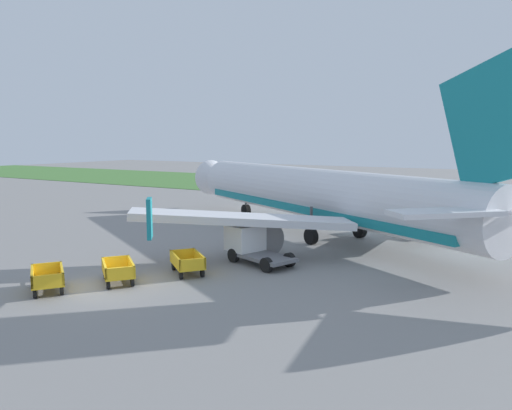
{
  "coord_description": "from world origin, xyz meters",
  "views": [
    {
      "loc": [
        17.76,
        -16.04,
        7.07
      ],
      "look_at": [
        1.57,
        11.3,
        2.8
      ],
      "focal_mm": 34.02,
      "sensor_mm": 36.0,
      "label": 1
    }
  ],
  "objects_px": {
    "airplane": "(324,196)",
    "baggage_cart_second_in_row": "(118,271)",
    "service_truck_beside_carts": "(250,243)",
    "baggage_cart_third_in_row": "(187,262)",
    "baggage_cart_nearest": "(48,278)"
  },
  "relations": [
    {
      "from": "airplane",
      "to": "baggage_cart_second_in_row",
      "type": "distance_m",
      "value": 16.53
    },
    {
      "from": "baggage_cart_second_in_row",
      "to": "service_truck_beside_carts",
      "type": "bearing_deg",
      "value": 63.56
    },
    {
      "from": "airplane",
      "to": "baggage_cart_third_in_row",
      "type": "relative_size",
      "value": 10.66
    },
    {
      "from": "baggage_cart_nearest",
      "to": "baggage_cart_third_in_row",
      "type": "bearing_deg",
      "value": 56.38
    },
    {
      "from": "baggage_cart_second_in_row",
      "to": "baggage_cart_third_in_row",
      "type": "xyz_separation_m",
      "value": [
        1.95,
        3.06,
        0.0
      ]
    },
    {
      "from": "baggage_cart_second_in_row",
      "to": "baggage_cart_third_in_row",
      "type": "bearing_deg",
      "value": 57.49
    },
    {
      "from": "service_truck_beside_carts",
      "to": "airplane",
      "type": "bearing_deg",
      "value": 84.1
    },
    {
      "from": "baggage_cart_nearest",
      "to": "baggage_cart_third_in_row",
      "type": "xyz_separation_m",
      "value": [
        3.8,
        5.72,
        0.0
      ]
    },
    {
      "from": "airplane",
      "to": "baggage_cart_second_in_row",
      "type": "bearing_deg",
      "value": -105.55
    },
    {
      "from": "airplane",
      "to": "baggage_cart_nearest",
      "type": "xyz_separation_m",
      "value": [
        -6.24,
        -18.41,
        -2.45
      ]
    },
    {
      "from": "baggage_cart_nearest",
      "to": "service_truck_beside_carts",
      "type": "height_order",
      "value": "service_truck_beside_carts"
    },
    {
      "from": "airplane",
      "to": "baggage_cart_third_in_row",
      "type": "distance_m",
      "value": 13.16
    },
    {
      "from": "airplane",
      "to": "baggage_cart_nearest",
      "type": "bearing_deg",
      "value": -108.71
    },
    {
      "from": "airplane",
      "to": "baggage_cart_nearest",
      "type": "distance_m",
      "value": 19.6
    },
    {
      "from": "baggage_cart_second_in_row",
      "to": "service_truck_beside_carts",
      "type": "height_order",
      "value": "service_truck_beside_carts"
    }
  ]
}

